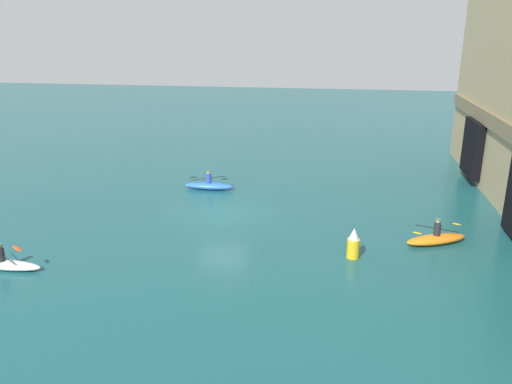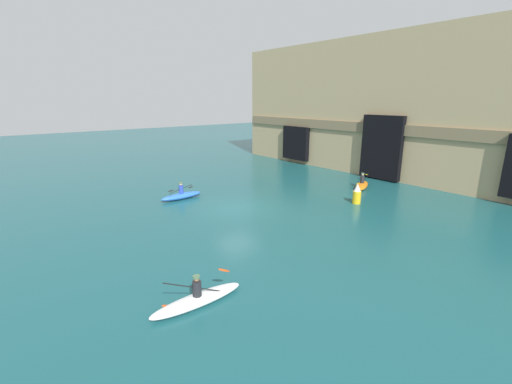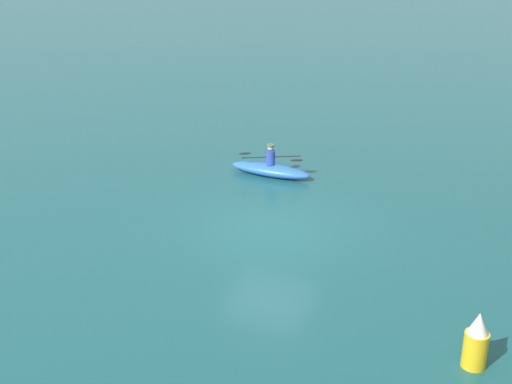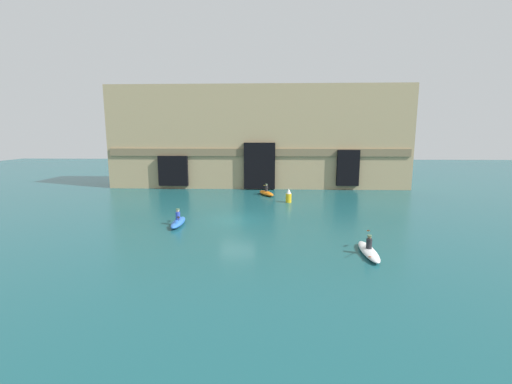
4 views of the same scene
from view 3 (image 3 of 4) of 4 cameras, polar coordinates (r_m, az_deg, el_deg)
The scene contains 3 objects.
ground_plane at distance 20.90m, azimuth 1.14°, elevation -3.04°, with size 120.00×120.00×0.00m, color #195156.
kayak_blue at distance 24.70m, azimuth 1.17°, elevation 1.85°, with size 0.84×2.91×1.15m.
marker_buoy at distance 15.70m, azimuth 17.21°, elevation -11.38°, with size 0.51×0.51×1.29m.
Camera 3 is at (17.11, 7.66, 9.23)m, focal length 50.00 mm.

